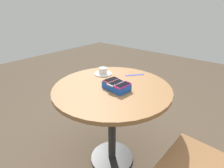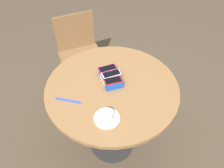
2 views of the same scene
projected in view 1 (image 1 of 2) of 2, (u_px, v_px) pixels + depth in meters
ground_plane at (112, 158)px, 1.71m from camera, size 8.00×8.00×0.00m
round_table at (112, 101)px, 1.44m from camera, size 0.93×0.93×0.78m
phone_box at (116, 86)px, 1.32m from camera, size 0.21×0.15×0.05m
phone_magenta at (123, 85)px, 1.27m from camera, size 0.07×0.14×0.01m
phone_white at (116, 83)px, 1.31m from camera, size 0.07×0.14×0.01m
phone_red at (111, 80)px, 1.36m from camera, size 0.08×0.13×0.01m
saucer at (103, 74)px, 1.62m from camera, size 0.16×0.16×0.01m
coffee_cup at (103, 70)px, 1.61m from camera, size 0.08×0.10×0.05m
lanyard_strap at (135, 75)px, 1.60m from camera, size 0.12×0.15×0.00m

